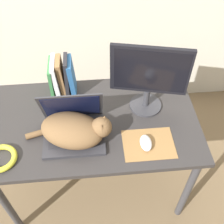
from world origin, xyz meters
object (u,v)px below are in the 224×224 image
at_px(external_monitor, 149,76).
at_px(book_row, 62,77).
at_px(cat, 75,130).
at_px(computer_mouse, 146,143).
at_px(cable_coil, 1,158).
at_px(laptop, 74,127).

distance_m(external_monitor, book_row, 0.51).
relative_size(cat, computer_mouse, 4.49).
bearing_deg(cat, external_monitor, 26.30).
height_order(external_monitor, cable_coil, external_monitor).
relative_size(computer_mouse, cable_coil, 0.62).
distance_m(external_monitor, computer_mouse, 0.35).
xyz_separation_m(cat, external_monitor, (0.40, 0.20, 0.15)).
bearing_deg(book_row, cat, -79.00).
bearing_deg(external_monitor, book_row, 161.29).
relative_size(book_row, cable_coil, 1.53).
xyz_separation_m(book_row, cable_coil, (-0.30, -0.46, -0.10)).
bearing_deg(cable_coil, cat, 14.58).
bearing_deg(laptop, external_monitor, 20.97).
distance_m(laptop, cable_coil, 0.39).
relative_size(laptop, computer_mouse, 3.15).
bearing_deg(computer_mouse, cable_coil, -178.34).
xyz_separation_m(cat, computer_mouse, (0.36, -0.08, -0.05)).
bearing_deg(cat, book_row, 101.00).
bearing_deg(book_row, computer_mouse, -45.56).
xyz_separation_m(laptop, book_row, (-0.06, 0.32, 0.07)).
distance_m(laptop, cat, 0.05).
relative_size(cat, cable_coil, 2.80).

